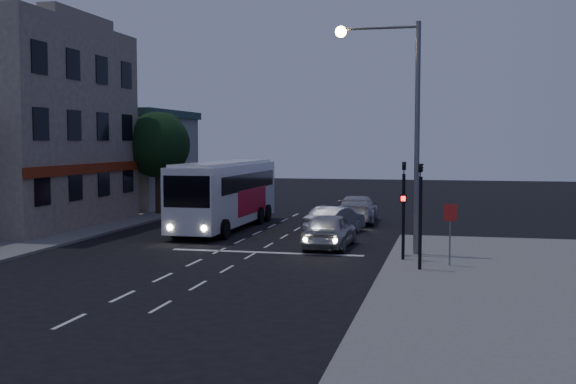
% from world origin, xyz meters
% --- Properties ---
extents(ground, '(120.00, 120.00, 0.00)m').
position_xyz_m(ground, '(0.00, 0.00, 0.00)').
color(ground, black).
extents(sidewalk_far, '(12.00, 50.00, 0.12)m').
position_xyz_m(sidewalk_far, '(-13.00, 8.00, 0.06)').
color(sidewalk_far, slate).
rests_on(sidewalk_far, ground).
extents(road_markings, '(8.00, 30.55, 0.01)m').
position_xyz_m(road_markings, '(1.29, 3.31, 0.00)').
color(road_markings, silver).
rests_on(road_markings, ground).
extents(tour_bus, '(2.69, 11.36, 3.48)m').
position_xyz_m(tour_bus, '(-2.06, 9.37, 1.88)').
color(tour_bus, white).
rests_on(tour_bus, ground).
extents(car_suv, '(1.95, 4.52, 1.52)m').
position_xyz_m(car_suv, '(4.32, 3.80, 0.76)').
color(car_suv, '#B4B4B4').
rests_on(car_suv, ground).
extents(car_sedan_a, '(2.55, 4.41, 1.37)m').
position_xyz_m(car_sedan_a, '(3.83, 8.49, 0.69)').
color(car_sedan_a, '#ABAEB4').
rests_on(car_sedan_a, ground).
extents(car_sedan_b, '(2.40, 5.33, 1.52)m').
position_xyz_m(car_sedan_b, '(4.23, 13.72, 0.76)').
color(car_sedan_b, '#BABABA').
rests_on(car_sedan_b, ground).
extents(traffic_signal_main, '(0.25, 0.35, 4.10)m').
position_xyz_m(traffic_signal_main, '(7.60, 0.78, 2.42)').
color(traffic_signal_main, black).
rests_on(traffic_signal_main, sidewalk_near).
extents(traffic_signal_side, '(0.18, 0.15, 4.10)m').
position_xyz_m(traffic_signal_side, '(8.30, -1.20, 2.42)').
color(traffic_signal_side, black).
rests_on(traffic_signal_side, sidewalk_near).
extents(regulatory_sign, '(0.45, 0.12, 2.20)m').
position_xyz_m(regulatory_sign, '(9.30, -0.24, 1.60)').
color(regulatory_sign, slate).
rests_on(regulatory_sign, sidewalk_near).
extents(streetlight, '(3.32, 0.44, 9.00)m').
position_xyz_m(streetlight, '(7.34, 2.20, 5.73)').
color(streetlight, slate).
rests_on(streetlight, sidewalk_near).
extents(main_building, '(10.12, 12.00, 11.00)m').
position_xyz_m(main_building, '(-13.96, 8.00, 5.16)').
color(main_building, slate).
rests_on(main_building, sidewalk_far).
extents(low_building_north, '(9.40, 9.40, 6.50)m').
position_xyz_m(low_building_north, '(-13.50, 20.00, 3.39)').
color(low_building_north, '#AFA79C').
rests_on(low_building_north, sidewalk_far).
extents(street_tree, '(4.00, 4.00, 6.20)m').
position_xyz_m(street_tree, '(-8.21, 15.02, 4.50)').
color(street_tree, black).
rests_on(street_tree, sidewalk_far).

